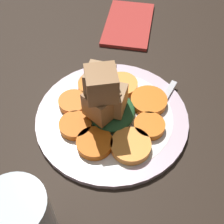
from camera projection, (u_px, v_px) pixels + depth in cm
name	position (u px, v px, depth cm)	size (l,w,h in cm)	color
table_slab	(112.00, 123.00, 56.78)	(120.00, 120.00, 2.00)	black
plate	(112.00, 118.00, 55.60)	(27.04, 27.04, 1.05)	silver
carrot_slice_0	(122.00, 85.00, 58.92)	(5.97, 5.97, 1.29)	orange
carrot_slice_1	(95.00, 85.00, 58.89)	(6.58, 6.58, 1.29)	orange
carrot_slice_2	(73.00, 102.00, 56.22)	(5.37, 5.37, 1.29)	orange
carrot_slice_3	(75.00, 125.00, 52.98)	(5.57, 5.57, 1.29)	orange
carrot_slice_4	(95.00, 143.00, 50.74)	(5.98, 5.98, 1.29)	#D35E11
carrot_slice_5	(131.00, 146.00, 50.45)	(6.65, 6.65, 1.29)	#F99539
carrot_slice_6	(149.00, 126.00, 52.92)	(5.32, 5.32, 1.29)	orange
carrot_slice_7	(149.00, 101.00, 56.43)	(6.61, 6.61, 1.29)	orange
center_pile	(105.00, 99.00, 51.01)	(9.07, 8.77, 11.65)	#235128
fork	(153.00, 119.00, 54.45)	(19.01, 7.94, 0.40)	silver
water_glass	(21.00, 220.00, 39.32)	(8.21, 8.21, 10.50)	silver
napkin	(128.00, 24.00, 73.17)	(17.48, 10.49, 0.80)	#B2332D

